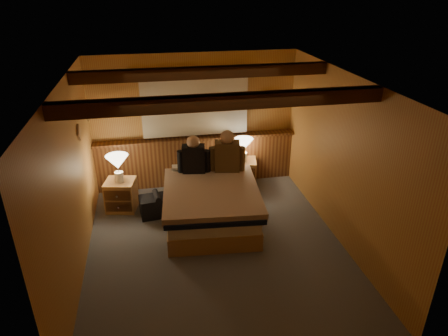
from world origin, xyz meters
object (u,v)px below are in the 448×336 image
object	(u,v)px
nightstand_right	(243,173)
lamp_left	(118,164)
person_left	(194,157)
lamp_right	(244,145)
nightstand_left	(121,195)
duffel_bag	(157,205)
bed	(211,203)
person_right	(227,154)

from	to	relation	value
nightstand_right	lamp_left	bearing A→B (deg)	-156.42
lamp_left	person_left	distance (m)	1.21
lamp_left	lamp_right	size ratio (longest dim) A/B	1.09
nightstand_left	person_left	xyz separation A→B (m)	(1.22, -0.08, 0.62)
nightstand_right	duffel_bag	xyz separation A→B (m)	(-1.60, -0.72, -0.09)
lamp_left	nightstand_right	bearing A→B (deg)	11.85
lamp_left	duffel_bag	xyz separation A→B (m)	(0.57, -0.27, -0.67)
bed	lamp_right	size ratio (longest dim) A/B	4.49
person_left	person_right	bearing A→B (deg)	3.22
lamp_left	duffel_bag	distance (m)	0.92
duffel_bag	lamp_right	bearing A→B (deg)	16.62
bed	duffel_bag	distance (m)	0.91
nightstand_left	lamp_right	xyz separation A→B (m)	(2.17, 0.40, 0.56)
bed	person_right	world-z (taller)	person_right
nightstand_left	lamp_right	distance (m)	2.28
lamp_left	person_left	size ratio (longest dim) A/B	0.71
bed	duffel_bag	xyz separation A→B (m)	(-0.83, 0.35, -0.15)
nightstand_right	lamp_right	size ratio (longest dim) A/B	1.27
duffel_bag	person_right	bearing A→B (deg)	1.10
bed	person_left	distance (m)	0.82
bed	lamp_right	xyz separation A→B (m)	(0.77, 1.05, 0.50)
bed	nightstand_left	bearing A→B (deg)	160.07
nightstand_left	duffel_bag	world-z (taller)	nightstand_left
bed	person_left	world-z (taller)	person_left
person_right	nightstand_right	bearing A→B (deg)	64.23
lamp_right	person_left	bearing A→B (deg)	-153.25
nightstand_left	person_right	xyz separation A→B (m)	(1.76, -0.13, 0.65)
nightstand_left	lamp_right	size ratio (longest dim) A/B	1.27
lamp_right	person_left	xyz separation A→B (m)	(-0.96, -0.48, 0.06)
nightstand_left	nightstand_right	world-z (taller)	same
nightstand_right	person_right	world-z (taller)	person_right
person_right	duffel_bag	bearing A→B (deg)	-161.23
nightstand_left	duffel_bag	size ratio (longest dim) A/B	0.93
bed	lamp_left	size ratio (longest dim) A/B	4.14
person_right	lamp_left	bearing A→B (deg)	-172.65
nightstand_left	lamp_left	xyz separation A→B (m)	(0.01, -0.03, 0.59)
lamp_left	person_right	world-z (taller)	person_right
bed	lamp_left	xyz separation A→B (m)	(-1.39, 0.62, 0.52)
nightstand_left	lamp_left	distance (m)	0.59
person_left	nightstand_left	bearing A→B (deg)	-175.73
bed	duffel_bag	size ratio (longest dim) A/B	3.30
nightstand_right	person_right	size ratio (longest dim) A/B	0.76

